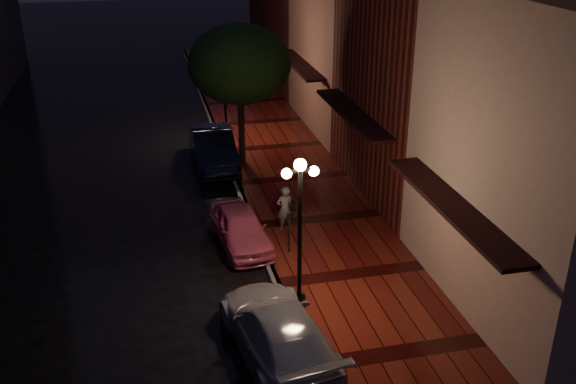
{
  "coord_description": "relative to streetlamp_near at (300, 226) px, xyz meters",
  "views": [
    {
      "loc": [
        -3.28,
        -19.27,
        10.19
      ],
      "look_at": [
        1.14,
        -0.25,
        1.4
      ],
      "focal_mm": 40.0,
      "sensor_mm": 36.0,
      "label": 1
    }
  ],
  "objects": [
    {
      "name": "ground",
      "position": [
        -0.35,
        5.0,
        -2.6
      ],
      "size": [
        120.0,
        120.0,
        0.0
      ],
      "primitive_type": "plane",
      "color": "black",
      "rests_on": "ground"
    },
    {
      "name": "streetlamp_far",
      "position": [
        0.0,
        14.0,
        0.0
      ],
      "size": [
        0.96,
        0.36,
        4.31
      ],
      "color": "black",
      "rests_on": "sidewalk"
    },
    {
      "name": "sidewalk",
      "position": [
        1.9,
        5.0,
        -2.53
      ],
      "size": [
        4.5,
        60.0,
        0.15
      ],
      "primitive_type": "cube",
      "color": "#450E0C",
      "rests_on": "ground"
    },
    {
      "name": "parking_meter",
      "position": [
        0.41,
        2.96,
        -1.63
      ],
      "size": [
        0.15,
        0.14,
        1.36
      ],
      "rotation": [
        0.0,
        0.0,
        -0.43
      ],
      "color": "black",
      "rests_on": "sidewalk"
    },
    {
      "name": "woman_with_umbrella",
      "position": [
        0.62,
        4.45,
        -0.99
      ],
      "size": [
        0.92,
        0.94,
        2.21
      ],
      "rotation": [
        0.0,
        0.0,
        3.27
      ],
      "color": "silver",
      "rests_on": "sidewalk"
    },
    {
      "name": "storefront_near",
      "position": [
        6.65,
        -1.0,
        1.65
      ],
      "size": [
        5.0,
        8.0,
        8.5
      ],
      "primitive_type": "cube",
      "color": "gray",
      "rests_on": "ground"
    },
    {
      "name": "storefront_far",
      "position": [
        6.65,
        15.0,
        1.9
      ],
      "size": [
        5.0,
        8.0,
        9.0
      ],
      "primitive_type": "cube",
      "color": "#8C5951",
      "rests_on": "ground"
    },
    {
      "name": "navy_car",
      "position": [
        -0.95,
        11.21,
        -1.81
      ],
      "size": [
        1.72,
        4.79,
        1.57
      ],
      "primitive_type": "imported",
      "rotation": [
        0.0,
        0.0,
        0.01
      ],
      "color": "black",
      "rests_on": "ground"
    },
    {
      "name": "streetlamp_near",
      "position": [
        0.0,
        0.0,
        0.0
      ],
      "size": [
        0.96,
        0.36,
        4.31
      ],
      "color": "black",
      "rests_on": "sidewalk"
    },
    {
      "name": "street_tree",
      "position": [
        0.26,
        10.99,
        1.64
      ],
      "size": [
        4.16,
        4.16,
        5.8
      ],
      "color": "black",
      "rests_on": "sidewalk"
    },
    {
      "name": "pink_car",
      "position": [
        -0.95,
        4.02,
        -1.97
      ],
      "size": [
        1.86,
        3.82,
        1.25
      ],
      "primitive_type": "imported",
      "rotation": [
        0.0,
        0.0,
        0.11
      ],
      "color": "#E15C80",
      "rests_on": "ground"
    },
    {
      "name": "curb",
      "position": [
        -0.35,
        5.0,
        -2.53
      ],
      "size": [
        0.25,
        60.0,
        0.15
      ],
      "primitive_type": "cube",
      "color": "#595451",
      "rests_on": "ground"
    },
    {
      "name": "storefront_mid",
      "position": [
        6.65,
        7.0,
        2.9
      ],
      "size": [
        5.0,
        8.0,
        11.0
      ],
      "primitive_type": "cube",
      "color": "#511914",
      "rests_on": "ground"
    },
    {
      "name": "silver_car",
      "position": [
        -0.95,
        -1.78,
        -1.88
      ],
      "size": [
        2.65,
        5.18,
        1.44
      ],
      "primitive_type": "imported",
      "rotation": [
        0.0,
        0.0,
        3.27
      ],
      "color": "#ACAAB2",
      "rests_on": "ground"
    }
  ]
}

